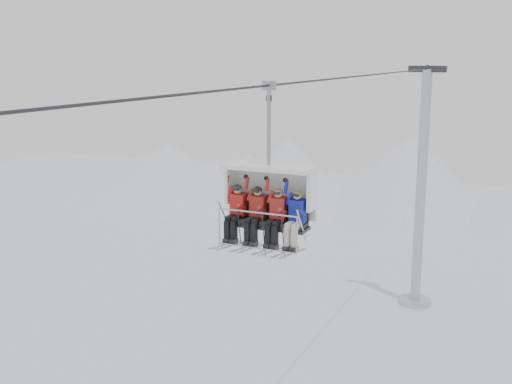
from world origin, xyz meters
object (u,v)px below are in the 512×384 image
at_px(lift_tower_right, 420,206).
at_px(chairlift_carrier, 270,193).
at_px(skier_center_left, 256,213).
at_px(skier_center_right, 277,215).
at_px(skier_far_right, 296,217).
at_px(skier_far_left, 236,211).

distance_m(lift_tower_right, chairlift_carrier, 21.69).
bearing_deg(chairlift_carrier, lift_tower_right, 90.00).
relative_size(skier_center_left, skier_center_right, 1.00).
relative_size(lift_tower_right, skier_far_right, 7.99).
bearing_deg(skier_far_right, skier_center_right, 179.91).
bearing_deg(skier_center_right, skier_far_left, 180.00).
bearing_deg(skier_center_right, chairlift_carrier, 134.37).
xyz_separation_m(skier_far_left, skier_center_left, (0.55, 0.00, 0.00)).
height_order(chairlift_carrier, skier_far_right, chairlift_carrier).
bearing_deg(skier_far_left, skier_far_right, -0.03).
relative_size(lift_tower_right, skier_center_left, 7.99).
xyz_separation_m(skier_center_left, skier_center_right, (0.55, 0.00, 0.00)).
xyz_separation_m(chairlift_carrier, skier_center_right, (0.30, -0.30, -0.46)).
bearing_deg(chairlift_carrier, skier_center_right, -45.63).
relative_size(skier_far_left, skier_far_right, 1.00).
distance_m(lift_tower_right, skier_far_left, 21.90).
xyz_separation_m(skier_far_left, skier_center_right, (1.10, 0.00, 0.00)).
xyz_separation_m(lift_tower_right, skier_center_left, (-0.25, -21.44, 4.41)).
xyz_separation_m(skier_center_right, skier_far_right, (0.50, -0.00, -0.00)).
bearing_deg(skier_center_right, skier_far_right, -0.09).
relative_size(chairlift_carrier, skier_center_left, 2.36).
bearing_deg(skier_far_left, skier_center_right, 0.00).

